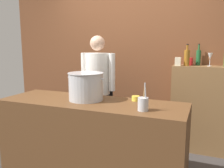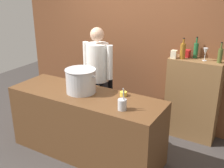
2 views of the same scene
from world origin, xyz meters
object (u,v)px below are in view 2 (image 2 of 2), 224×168
Objects in this scene: butter_jar at (123,94)px; wine_bottle_olive at (220,55)px; chef at (98,72)px; spice_tin_cream at (174,54)px; spice_tin_red at (187,53)px; wine_bottle_amber at (183,51)px; wine_bottle_green at (196,50)px; wine_glass_wide at (205,52)px; stockpot_large at (81,81)px; utensil_crock at (122,104)px.

wine_bottle_olive reaches higher than butter_jar.
chef is 13.96× the size of spice_tin_cream.
spice_tin_cream is at bearing 68.02° from butter_jar.
butter_jar is at bearing -111.98° from spice_tin_cream.
wine_bottle_amber is at bearing -103.21° from spice_tin_red.
chef is at bearing -155.67° from wine_bottle_green.
wine_bottle_green is at bearing 149.42° from wine_glass_wide.
wine_bottle_green is (0.61, 1.06, 0.43)m from butter_jar.
butter_jar is (0.55, 0.17, -0.13)m from stockpot_large.
wine_glass_wide is at bearing 13.66° from spice_tin_cream.
spice_tin_red is at bearing 49.53° from spice_tin_cream.
wine_bottle_olive is at bearing 37.07° from stockpot_large.
wine_bottle_amber reaches higher than spice_tin_red.
utensil_crock is 2.60× the size of spice_tin_red.
utensil_crock is at bearing -15.00° from stockpot_large.
stockpot_large is 0.59m from butter_jar.
wine_bottle_green reaches higher than spice_tin_cream.
stockpot_large is 4.33× the size of spice_tin_red.
wine_bottle_green reaches higher than wine_glass_wide.
wine_bottle_amber is at bearing -173.47° from wine_bottle_olive.
utensil_crock is (0.88, -0.84, 0.01)m from chef.
wine_bottle_green reaches higher than stockpot_large.
stockpot_large is at bearing -133.07° from wine_bottle_green.
stockpot_large is 3.91× the size of spice_tin_cream.
wine_glass_wide is at bearing 51.84° from butter_jar.
chef reaches higher than wine_bottle_amber.
butter_jar is 0.77× the size of spice_tin_cream.
spice_tin_cream is 1.11× the size of spice_tin_red.
wine_bottle_amber is 0.13m from spice_tin_cream.
wine_bottle_olive is at bearing 8.89° from spice_tin_cream.
spice_tin_red is (1.19, 0.57, 0.33)m from chef.
wine_bottle_olive reaches higher than utensil_crock.
wine_bottle_amber reaches higher than stockpot_large.
wine_glass_wide reaches higher than stockpot_large.
stockpot_large is at bearing -130.66° from spice_tin_red.
utensil_crock is at bearing -102.40° from wine_bottle_amber.
utensil_crock is at bearing -97.77° from spice_tin_cream.
spice_tin_red is at bearing 49.34° from stockpot_large.
utensil_crock is 0.93× the size of wine_bottle_amber.
wine_bottle_amber reaches higher than wine_glass_wide.
wine_bottle_green is 0.13m from spice_tin_red.
wine_bottle_green is 0.37m from wine_bottle_olive.
spice_tin_red is at bearing -167.76° from wine_bottle_green.
spice_tin_red is (0.31, 1.41, 0.33)m from utensil_crock.
utensil_crock is at bearing -63.61° from butter_jar.
stockpot_large is 1.54× the size of wine_bottle_amber.
butter_jar is at bearing -115.44° from spice_tin_red.
wine_glass_wide is at bearing 178.69° from wine_bottle_olive.
wine_bottle_green is 2.58× the size of spice_tin_cream.
spice_tin_red is (0.14, 0.17, -0.01)m from spice_tin_cream.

